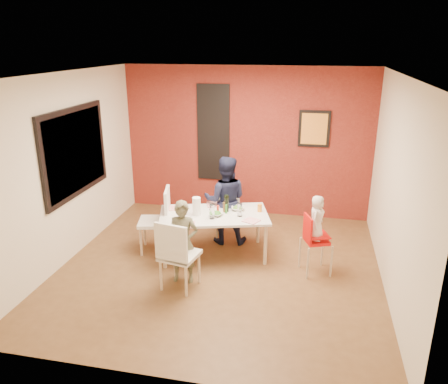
% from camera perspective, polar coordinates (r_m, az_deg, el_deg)
% --- Properties ---
extents(ground, '(4.50, 4.50, 0.00)m').
position_cam_1_polar(ground, '(6.39, -0.56, -9.80)').
color(ground, brown).
rests_on(ground, ground).
extents(ceiling, '(4.50, 4.50, 0.02)m').
position_cam_1_polar(ceiling, '(5.61, -0.65, 15.11)').
color(ceiling, silver).
rests_on(ceiling, wall_back).
extents(wall_back, '(4.50, 0.02, 2.70)m').
position_cam_1_polar(wall_back, '(8.00, 2.89, 6.52)').
color(wall_back, beige).
rests_on(wall_back, ground).
extents(wall_front, '(4.50, 0.02, 2.70)m').
position_cam_1_polar(wall_front, '(3.85, -7.91, -7.98)').
color(wall_front, beige).
rests_on(wall_front, ground).
extents(wall_left, '(0.02, 4.50, 2.70)m').
position_cam_1_polar(wall_left, '(6.70, -19.78, 2.90)').
color(wall_left, beige).
rests_on(wall_left, ground).
extents(wall_right, '(0.02, 4.50, 2.70)m').
position_cam_1_polar(wall_right, '(5.83, 21.54, 0.35)').
color(wall_right, beige).
rests_on(wall_right, ground).
extents(brick_accent_wall, '(4.50, 0.02, 2.70)m').
position_cam_1_polar(brick_accent_wall, '(7.98, 2.87, 6.49)').
color(brick_accent_wall, maroon).
rests_on(brick_accent_wall, ground).
extents(picture_window_frame, '(0.05, 1.70, 1.30)m').
position_cam_1_polar(picture_window_frame, '(6.80, -18.89, 4.98)').
color(picture_window_frame, black).
rests_on(picture_window_frame, wall_left).
extents(picture_window_pane, '(0.02, 1.55, 1.15)m').
position_cam_1_polar(picture_window_pane, '(6.79, -18.78, 4.98)').
color(picture_window_pane, black).
rests_on(picture_window_pane, wall_left).
extents(glassblock_strip, '(0.55, 0.03, 1.70)m').
position_cam_1_polar(glassblock_strip, '(8.05, -1.39, 7.71)').
color(glassblock_strip, white).
rests_on(glassblock_strip, wall_back).
extents(glassblock_surround, '(0.60, 0.03, 1.76)m').
position_cam_1_polar(glassblock_surround, '(8.04, -1.40, 7.70)').
color(glassblock_surround, black).
rests_on(glassblock_surround, wall_back).
extents(art_print_frame, '(0.54, 0.03, 0.64)m').
position_cam_1_polar(art_print_frame, '(7.81, 11.70, 8.09)').
color(art_print_frame, black).
rests_on(art_print_frame, wall_back).
extents(art_print_canvas, '(0.44, 0.01, 0.54)m').
position_cam_1_polar(art_print_canvas, '(7.79, 11.70, 8.07)').
color(art_print_canvas, gold).
rests_on(art_print_canvas, wall_back).
extents(dining_table, '(1.77, 1.28, 0.66)m').
position_cam_1_polar(dining_table, '(6.51, -1.33, -3.36)').
color(dining_table, silver).
rests_on(dining_table, ground).
extents(chair_near, '(0.53, 0.53, 0.97)m').
position_cam_1_polar(chair_near, '(5.65, -6.27, -7.84)').
color(chair_near, silver).
rests_on(chair_near, ground).
extents(chair_far, '(0.46, 0.46, 0.86)m').
position_cam_1_polar(chair_far, '(7.20, 0.46, -2.16)').
color(chair_far, beige).
rests_on(chair_far, ground).
extents(chair_left, '(0.56, 0.56, 1.00)m').
position_cam_1_polar(chair_left, '(6.73, -8.38, -3.21)').
color(chair_left, white).
rests_on(chair_left, ground).
extents(high_chair, '(0.46, 0.46, 0.86)m').
position_cam_1_polar(high_chair, '(6.17, 11.67, -5.98)').
color(high_chair, red).
rests_on(high_chair, ground).
extents(child_near, '(0.44, 0.31, 1.14)m').
position_cam_1_polar(child_near, '(5.84, -5.38, -6.55)').
color(child_near, brown).
rests_on(child_near, ground).
extents(child_far, '(0.76, 0.63, 1.42)m').
position_cam_1_polar(child_far, '(6.90, 0.19, -1.08)').
color(child_far, black).
rests_on(child_far, ground).
extents(toddler, '(0.26, 0.35, 0.63)m').
position_cam_1_polar(toddler, '(6.06, 12.03, -3.32)').
color(toddler, silver).
rests_on(toddler, high_chair).
extents(plate_near_left, '(0.27, 0.27, 0.01)m').
position_cam_1_polar(plate_near_left, '(6.13, -4.81, -4.25)').
color(plate_near_left, white).
rests_on(plate_near_left, dining_table).
extents(plate_far_mid, '(0.31, 0.31, 0.01)m').
position_cam_1_polar(plate_far_mid, '(6.84, -1.20, -1.63)').
color(plate_far_mid, white).
rests_on(plate_far_mid, dining_table).
extents(plate_near_right, '(0.27, 0.27, 0.01)m').
position_cam_1_polar(plate_near_right, '(6.24, 3.57, -3.75)').
color(plate_near_right, white).
rests_on(plate_near_right, dining_table).
extents(plate_far_left, '(0.23, 0.23, 0.01)m').
position_cam_1_polar(plate_far_left, '(6.73, -6.45, -2.11)').
color(plate_far_left, white).
rests_on(plate_far_left, dining_table).
extents(salad_bowl_a, '(0.23, 0.23, 0.05)m').
position_cam_1_polar(salad_bowl_a, '(6.42, -1.04, -2.89)').
color(salad_bowl_a, silver).
rests_on(salad_bowl_a, dining_table).
extents(salad_bowl_b, '(0.22, 0.22, 0.05)m').
position_cam_1_polar(salad_bowl_b, '(6.63, 1.83, -2.16)').
color(salad_bowl_b, white).
rests_on(salad_bowl_b, dining_table).
extents(wine_bottle, '(0.07, 0.07, 0.26)m').
position_cam_1_polar(wine_bottle, '(6.53, 0.32, -1.50)').
color(wine_bottle, black).
rests_on(wine_bottle, dining_table).
extents(wine_glass_a, '(0.07, 0.07, 0.21)m').
position_cam_1_polar(wine_glass_a, '(6.28, -1.59, -2.58)').
color(wine_glass_a, white).
rests_on(wine_glass_a, dining_table).
extents(wine_glass_b, '(0.07, 0.07, 0.20)m').
position_cam_1_polar(wine_glass_b, '(6.37, 2.08, -2.33)').
color(wine_glass_b, silver).
rests_on(wine_glass_b, dining_table).
extents(paper_towel_roll, '(0.12, 0.12, 0.27)m').
position_cam_1_polar(paper_towel_roll, '(6.41, -3.60, -1.88)').
color(paper_towel_roll, white).
rests_on(paper_towel_roll, dining_table).
extents(condiment_red, '(0.04, 0.04, 0.14)m').
position_cam_1_polar(condiment_red, '(6.44, -0.81, -2.36)').
color(condiment_red, red).
rests_on(condiment_red, dining_table).
extents(condiment_green, '(0.03, 0.03, 0.14)m').
position_cam_1_polar(condiment_green, '(6.48, 0.28, -2.25)').
color(condiment_green, '#317727').
rests_on(condiment_green, dining_table).
extents(condiment_brown, '(0.04, 0.04, 0.15)m').
position_cam_1_polar(condiment_brown, '(6.53, 0.03, -1.98)').
color(condiment_brown, brown).
rests_on(condiment_brown, dining_table).
extents(sippy_cup, '(0.07, 0.07, 0.12)m').
position_cam_1_polar(sippy_cup, '(6.57, 4.68, -2.09)').
color(sippy_cup, orange).
rests_on(sippy_cup, dining_table).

